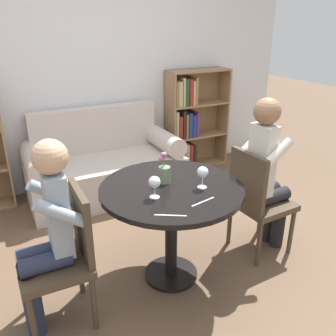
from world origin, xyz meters
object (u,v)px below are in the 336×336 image
at_px(wine_glass_left, 154,183).
at_px(flower_vase, 164,172).
at_px(person_right, 267,174).
at_px(couch, 104,167).
at_px(person_left, 47,234).
at_px(bookshelf_right, 189,122).
at_px(wine_glass_right, 203,173).
at_px(chair_left, 65,253).
at_px(chair_right, 257,198).

relative_size(wine_glass_left, flower_vase, 0.66).
bearing_deg(wine_glass_left, person_right, 4.10).
xyz_separation_m(couch, person_left, (-0.85, -1.63, 0.34)).
distance_m(couch, bookshelf_right, 1.29).
distance_m(couch, wine_glass_left, 1.77).
relative_size(wine_glass_left, wine_glass_right, 0.97).
relative_size(bookshelf_right, person_left, 1.02).
height_order(person_right, wine_glass_left, person_right).
height_order(wine_glass_left, flower_vase, flower_vase).
distance_m(couch, person_left, 1.87).
relative_size(bookshelf_right, person_right, 0.96).
distance_m(person_right, wine_glass_left, 1.03).
bearing_deg(flower_vase, wine_glass_right, -45.72).
xyz_separation_m(couch, wine_glass_right, (0.18, -1.69, 0.55)).
bearing_deg(person_right, person_left, 88.26).
xyz_separation_m(person_right, flower_vase, (-0.85, 0.11, 0.15)).
relative_size(person_right, wine_glass_right, 8.47).
height_order(chair_left, wine_glass_right, wine_glass_right).
bearing_deg(couch, flower_vase, -90.35).
distance_m(couch, wine_glass_right, 1.79).
relative_size(couch, wine_glass_right, 10.65).
relative_size(person_left, wine_glass_right, 8.00).
bearing_deg(wine_glass_left, couch, 84.23).
distance_m(couch, chair_right, 1.79).
bearing_deg(chair_right, wine_glass_right, 95.44).
bearing_deg(person_left, person_right, 91.73).
bearing_deg(wine_glass_right, chair_right, 8.11).
xyz_separation_m(chair_right, wine_glass_right, (-0.58, -0.08, 0.37)).
relative_size(couch, person_left, 1.33).
relative_size(chair_left, wine_glass_left, 6.07).
xyz_separation_m(chair_left, chair_right, (1.52, 0.02, 0.00)).
height_order(chair_right, wine_glass_right, wine_glass_right).
height_order(chair_right, wine_glass_left, wine_glass_left).
height_order(bookshelf_right, person_right, person_right).
relative_size(bookshelf_right, wine_glass_left, 8.41).
height_order(person_left, wine_glass_right, person_left).
distance_m(bookshelf_right, chair_right, 1.93).
distance_m(wine_glass_left, flower_vase, 0.24).
bearing_deg(chair_left, chair_right, 91.66).
height_order(wine_glass_left, wine_glass_right, wine_glass_right).
bearing_deg(person_right, wine_glass_left, 91.42).
distance_m(chair_right, wine_glass_right, 0.69).
bearing_deg(couch, person_right, -62.16).
xyz_separation_m(wine_glass_left, wine_glass_right, (0.35, -0.02, 0.01)).
xyz_separation_m(couch, bookshelf_right, (1.23, 0.26, 0.29)).
relative_size(couch, person_right, 1.26).
bearing_deg(chair_right, person_right, -88.15).
bearing_deg(wine_glass_left, bookshelf_right, 54.22).
height_order(couch, bookshelf_right, bookshelf_right).
relative_size(chair_left, wine_glass_right, 5.87).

